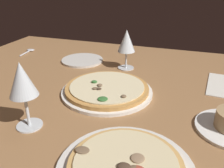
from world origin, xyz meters
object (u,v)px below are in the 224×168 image
object	(u,v)px
pizza_side	(126,167)
wine_glass_near	(127,42)
wine_glass_far	(22,82)
spoon	(29,51)
pizza_main	(107,89)
side_plate	(82,60)

from	to	relation	value
pizza_side	wine_glass_near	bearing A→B (deg)	-74.20
wine_glass_far	spoon	xyz separation A→B (cm)	(39.54, -53.38, -12.06)
pizza_main	spoon	size ratio (longest dim) A/B	2.67
wine_glass_far	side_plate	world-z (taller)	wine_glass_far
pizza_main	wine_glass_near	world-z (taller)	wine_glass_near
wine_glass_near	side_plate	distance (cm)	23.24
pizza_side	spoon	bearing A→B (deg)	-41.97
pizza_main	wine_glass_far	xyz separation A→B (cm)	(12.39, 23.93, 11.30)
wine_glass_near	spoon	bearing A→B (deg)	-6.78
wine_glass_far	wine_glass_near	xyz separation A→B (cm)	(-12.18, -47.23, -1.60)
wine_glass_far	spoon	bearing A→B (deg)	-53.47
pizza_side	wine_glass_near	world-z (taller)	wine_glass_near
side_plate	spoon	size ratio (longest dim) A/B	1.65
wine_glass_far	side_plate	xyz separation A→B (cm)	(8.48, -49.26, -12.07)
wine_glass_far	side_plate	distance (cm)	51.43
wine_glass_near	side_plate	world-z (taller)	wine_glass_near
side_plate	spoon	world-z (taller)	spoon
wine_glass_near	side_plate	bearing A→B (deg)	-5.63
wine_glass_far	wine_glass_near	size ratio (longest dim) A/B	1.10
side_plate	pizza_main	bearing A→B (deg)	129.48
pizza_side	side_plate	xyz separation A→B (cm)	(35.98, -56.19, -0.72)
pizza_side	wine_glass_far	xyz separation A→B (cm)	(27.50, -6.93, 11.36)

